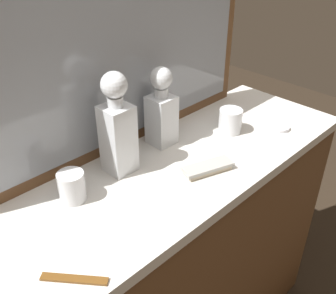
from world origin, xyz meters
The scene contains 9 objects.
dresser centered at (0.00, 0.00, 0.47)m, with size 1.41×0.46×0.93m.
dresser_mirror centered at (0.00, 0.21, 1.24)m, with size 1.11×0.03×0.61m.
crystal_decanter_far_left centered at (0.10, 0.13, 1.04)m, with size 0.08×0.08×0.27m.
crystal_decanter_left centered at (-0.10, 0.10, 1.06)m, with size 0.08×0.08×0.31m.
crystal_tumbler_far_right centered at (-0.28, 0.08, 0.97)m, with size 0.07×0.07×0.09m.
crystal_tumbler_far_left centered at (0.32, 0.01, 0.97)m, with size 0.08×0.08×0.09m.
silver_brush_rear centered at (0.08, -0.09, 0.95)m, with size 0.17×0.10×0.02m.
porcelain_dish centered at (0.46, -0.10, 0.94)m, with size 0.07×0.07×0.01m.
tortoiseshell_comb centered at (-0.43, -0.15, 0.94)m, with size 0.11×0.13×0.01m.
Camera 1 is at (-0.68, -0.69, 1.62)m, focal length 41.39 mm.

